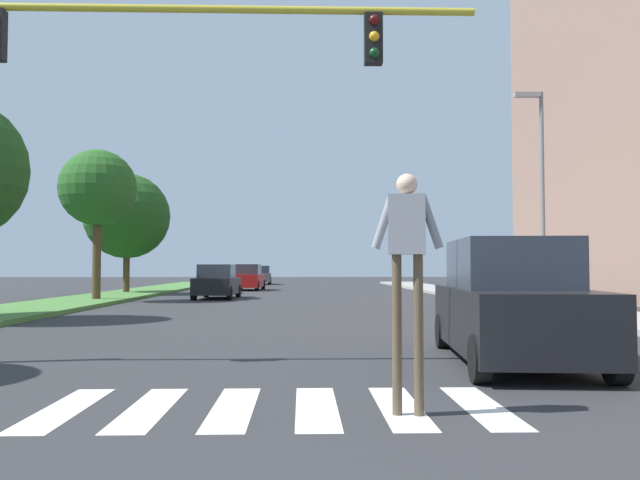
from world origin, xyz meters
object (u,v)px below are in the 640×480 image
at_px(suv_crossing, 512,304).
at_px(sedan_midblock, 217,283).
at_px(traffic_light_gantry, 0,78).
at_px(street_lamp_right, 540,179).
at_px(tree_distant, 127,216).
at_px(sedan_far_horizon, 261,276).
at_px(pedestrian_performer, 407,253).
at_px(sedan_distant, 249,278).
at_px(tree_far, 98,189).

bearing_deg(suv_crossing, sedan_midblock, 109.54).
relative_size(traffic_light_gantry, street_lamp_right, 1.43).
relative_size(tree_distant, traffic_light_gantry, 0.62).
xyz_separation_m(suv_crossing, sedan_far_horizon, (-7.01, 46.73, -0.16)).
xyz_separation_m(tree_distant, pedestrian_performer, (10.88, -29.45, -2.71)).
bearing_deg(sedan_midblock, sedan_far_horizon, 88.97).
bearing_deg(suv_crossing, pedestrian_performer, -122.32).
bearing_deg(sedan_far_horizon, sedan_distant, -89.48).
height_order(pedestrian_performer, sedan_far_horizon, pedestrian_performer).
height_order(suv_crossing, sedan_midblock, suv_crossing).
relative_size(pedestrian_performer, suv_crossing, 0.52).
distance_m(tree_far, traffic_light_gantry, 18.76).
height_order(tree_far, street_lamp_right, street_lamp_right).
xyz_separation_m(traffic_light_gantry, pedestrian_performer, (5.74, -3.29, -2.77)).
distance_m(sedan_midblock, sedan_far_horizon, 25.67).
distance_m(traffic_light_gantry, sedan_distant, 32.81).
height_order(tree_far, sedan_distant, tree_far).
bearing_deg(sedan_distant, suv_crossing, -77.97).
bearing_deg(traffic_light_gantry, tree_far, 103.19).
relative_size(sedan_midblock, sedan_far_horizon, 0.91).
distance_m(tree_distant, street_lamp_right, 22.90).
bearing_deg(sedan_distant, sedan_midblock, -93.03).
bearing_deg(pedestrian_performer, sedan_far_horizon, 95.39).
bearing_deg(sedan_far_horizon, tree_distant, -106.40).
height_order(traffic_light_gantry, sedan_midblock, traffic_light_gantry).
bearing_deg(sedan_midblock, tree_distant, 139.75).
xyz_separation_m(traffic_light_gantry, sedan_distant, (1.13, 32.59, -3.64)).
xyz_separation_m(suv_crossing, sedan_midblock, (-7.47, 21.06, -0.16)).
distance_m(sedan_midblock, sedan_distant, 11.25).
xyz_separation_m(tree_far, sedan_midblock, (4.82, 3.09, -4.19)).
relative_size(traffic_light_gantry, sedan_midblock, 2.58).
relative_size(tree_far, traffic_light_gantry, 0.61).
relative_size(pedestrian_performer, sedan_midblock, 0.60).
relative_size(sedan_midblock, sedan_distant, 0.92).
xyz_separation_m(pedestrian_performer, sedan_far_horizon, (-4.74, 50.31, -0.90)).
xyz_separation_m(traffic_light_gantry, sedan_far_horizon, (1.00, 47.02, -3.66)).
bearing_deg(tree_distant, sedan_distant, 45.71).
xyz_separation_m(traffic_light_gantry, street_lamp_right, (12.93, 12.10, 0.17)).
distance_m(tree_far, sedan_midblock, 7.09).
relative_size(tree_far, tree_distant, 0.99).
height_order(tree_distant, sedan_distant, tree_distant).
distance_m(traffic_light_gantry, street_lamp_right, 17.71).
distance_m(pedestrian_performer, sedan_distant, 36.18).
bearing_deg(traffic_light_gantry, sedan_distant, 88.01).
relative_size(pedestrian_performer, sedan_far_horizon, 0.55).
xyz_separation_m(traffic_light_gantry, sedan_midblock, (0.54, 21.35, -3.66)).
height_order(traffic_light_gantry, sedan_distant, traffic_light_gantry).
bearing_deg(tree_far, traffic_light_gantry, -76.81).
height_order(traffic_light_gantry, street_lamp_right, street_lamp_right).
bearing_deg(sedan_midblock, traffic_light_gantry, -91.44).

